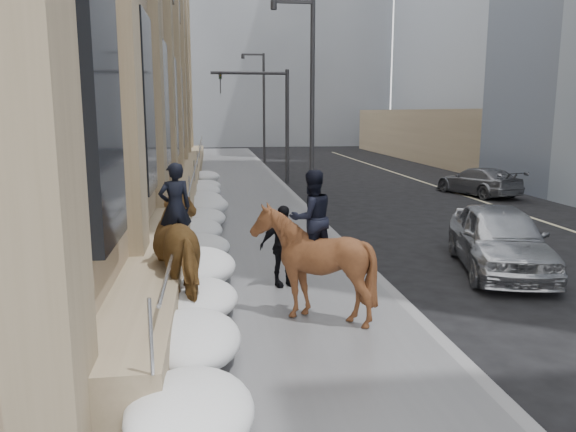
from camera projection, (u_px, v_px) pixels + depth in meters
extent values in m
plane|color=black|center=(287.00, 362.00, 8.67)|extent=(140.00, 140.00, 0.00)
cube|color=#555557|center=(246.00, 228.00, 18.40)|extent=(5.00, 80.00, 0.12)
cube|color=slate|center=(324.00, 226.00, 18.75)|extent=(0.24, 80.00, 0.12)
cube|color=#BFB78C|center=(543.00, 221.00, 19.82)|extent=(0.15, 70.00, 0.01)
cube|color=#867457|center=(188.00, 181.00, 27.77)|extent=(1.10, 44.00, 0.90)
cylinder|color=silver|center=(196.00, 163.00, 27.66)|extent=(0.06, 42.00, 0.06)
cube|color=black|center=(164.00, 107.00, 20.24)|extent=(0.20, 2.20, 4.50)
cube|color=slate|center=(252.00, 23.00, 65.08)|extent=(30.00, 12.00, 28.00)
cube|color=gray|center=(172.00, 66.00, 76.16)|extent=(24.00, 12.00, 20.00)
cylinder|color=#2D2D30|center=(312.00, 107.00, 21.96)|extent=(0.18, 0.18, 8.00)
cube|color=#2D2D30|center=(292.00, 2.00, 21.14)|extent=(1.60, 0.15, 0.12)
cylinder|color=#2D2D30|center=(274.00, 5.00, 21.08)|extent=(0.24, 0.24, 0.30)
cylinder|color=#2D2D30|center=(264.00, 109.00, 41.44)|extent=(0.18, 0.18, 8.00)
cube|color=#2D2D30|center=(253.00, 55.00, 40.62)|extent=(1.60, 0.15, 0.12)
cylinder|color=#2D2D30|center=(243.00, 57.00, 40.56)|extent=(0.24, 0.24, 0.30)
cylinder|color=#2D2D30|center=(287.00, 127.00, 29.95)|extent=(0.20, 0.20, 6.00)
cylinder|color=#2D2D30|center=(249.00, 73.00, 29.17)|extent=(4.00, 0.16, 0.16)
imported|color=black|center=(220.00, 83.00, 29.06)|extent=(0.18, 0.22, 1.10)
ellipsoid|color=white|center=(191.00, 339.00, 8.39)|extent=(1.50, 2.10, 0.68)
ellipsoid|color=white|center=(199.00, 266.00, 12.29)|extent=(1.60, 2.20, 0.72)
ellipsoid|color=white|center=(198.00, 231.00, 16.18)|extent=(1.40, 2.00, 0.64)
ellipsoid|color=white|center=(205.00, 206.00, 20.09)|extent=(1.70, 2.30, 0.76)
ellipsoid|color=white|center=(203.00, 192.00, 23.98)|extent=(1.50, 2.10, 0.66)
imported|color=#553919|center=(187.00, 250.00, 10.69)|extent=(1.97, 2.84, 2.20)
imported|color=black|center=(186.00, 208.00, 10.69)|extent=(0.73, 0.60, 1.72)
imported|color=#472714|center=(312.00, 263.00, 10.01)|extent=(2.17, 2.30, 2.07)
imported|color=black|center=(311.00, 218.00, 10.01)|extent=(1.00, 0.88, 1.72)
imported|color=black|center=(282.00, 246.00, 11.98)|extent=(1.11, 0.70, 1.75)
imported|color=#A9ABB1|center=(499.00, 238.00, 13.55)|extent=(3.04, 5.06, 1.61)
imported|color=slate|center=(478.00, 181.00, 25.98)|extent=(2.95, 4.79, 1.30)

